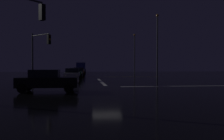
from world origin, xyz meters
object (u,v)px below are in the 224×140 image
sedan_green (75,73)px  traffic_signal_sw (1,21)px  sedan_orange (80,71)px  sedan_white (80,70)px  sedan_blue (78,71)px  streetlamp_right_near (157,42)px  sedan_gray (78,72)px  sedan_silver (72,74)px  traffic_signal_nw (40,48)px  streetlamp_right_far (135,51)px  sedan_black_crossing (47,80)px  box_truck (81,67)px

sedan_green → traffic_signal_sw: (-3.20, -22.70, 3.55)m
sedan_orange → sedan_white: 11.33m
sedan_blue → streetlamp_right_near: (12.33, -19.69, 4.68)m
traffic_signal_sw → streetlamp_right_near: 25.11m
sedan_gray → sedan_orange: size_ratio=1.00×
sedan_orange → sedan_white: size_ratio=1.00×
traffic_signal_sw → sedan_gray: bearing=83.0°
sedan_silver → sedan_green: (0.09, 6.78, 0.00)m
traffic_signal_nw → sedan_orange: bearing=78.7°
sedan_silver → sedan_gray: bearing=88.2°
sedan_gray → traffic_signal_nw: 15.53m
streetlamp_right_far → streetlamp_right_near: bearing=-90.0°
sedan_green → sedan_gray: size_ratio=1.00×
sedan_white → traffic_signal_nw: bearing=-97.2°
streetlamp_right_far → sedan_silver: bearing=-121.6°
sedan_green → sedan_blue: size_ratio=1.00×
traffic_signal_nw → traffic_signal_sw: 13.66m
sedan_orange → sedan_green: bearing=-92.1°
traffic_signal_nw → sedan_silver: bearing=32.6°
sedan_gray → streetlamp_right_near: size_ratio=0.45×
sedan_green → sedan_gray: same height
sedan_green → traffic_signal_nw: traffic_signal_nw is taller
traffic_signal_nw → streetlamp_right_near: size_ratio=0.59×
sedan_white → sedan_blue: bearing=-95.4°
sedan_silver → streetlamp_right_far: (12.24, 19.92, 4.30)m
sedan_black_crossing → sedan_blue: bearing=88.4°
box_truck → sedan_orange: bearing=-89.8°
sedan_silver → sedan_black_crossing: bearing=-95.0°
box_truck → traffic_signal_sw: traffic_signal_sw is taller
sedan_gray → sedan_orange: (0.13, 5.64, 0.00)m
traffic_signal_sw → streetlamp_right_near: (15.34, 19.84, 1.13)m
sedan_black_crossing → sedan_orange: bearing=87.0°
sedan_silver → traffic_signal_nw: (-3.56, -2.27, 3.08)m
box_truck → streetlamp_right_near: streetlamp_right_near is taller
sedan_blue → box_truck: size_ratio=0.52×
sedan_gray → streetlamp_right_far: bearing=32.3°
sedan_blue → traffic_signal_sw: (-3.01, -39.54, 3.55)m
box_truck → sedan_blue: bearing=-92.2°
sedan_white → traffic_signal_nw: (-4.01, -31.68, 3.08)m
sedan_silver → sedan_white: size_ratio=1.00×
sedan_gray → sedan_blue: 11.20m
streetlamp_right_far → streetlamp_right_near: 16.00m
traffic_signal_nw → box_truck: bearing=84.2°
sedan_gray → traffic_signal_sw: size_ratio=0.69×
sedan_gray → traffic_signal_nw: (-3.94, -14.70, 3.08)m
box_truck → sedan_black_crossing: 49.91m
sedan_orange → box_truck: size_ratio=0.52×
sedan_orange → sedan_blue: bearing=96.3°
sedan_green → streetlamp_right_near: bearing=-13.2°
box_truck → streetlamp_right_far: size_ratio=0.94×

